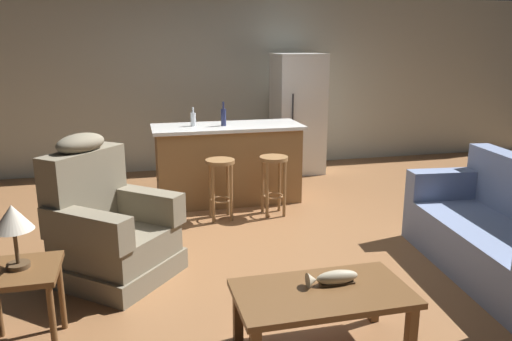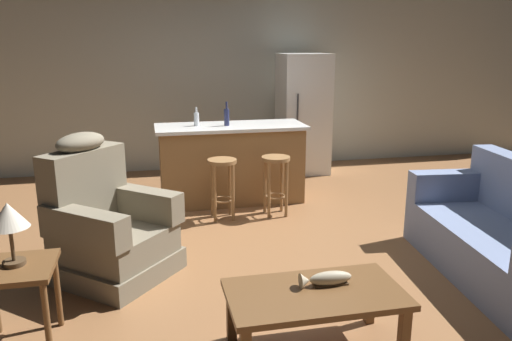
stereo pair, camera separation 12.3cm
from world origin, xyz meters
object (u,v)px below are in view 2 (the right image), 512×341
at_px(recliner_near_lamp, 107,226).
at_px(bottle_tall_green, 196,119).
at_px(fish_figurine, 326,279).
at_px(kitchen_island, 231,163).
at_px(table_lamp, 9,218).
at_px(refrigerator, 303,114).
at_px(couch, 508,239).
at_px(bar_stool_right, 276,175).
at_px(bar_stool_left, 222,178).
at_px(coffee_table, 315,299).
at_px(bottle_short_amber, 227,117).
at_px(end_table, 16,280).

height_order(recliner_near_lamp, bottle_tall_green, recliner_near_lamp).
bearing_deg(fish_figurine, kitchen_island, 91.38).
bearing_deg(table_lamp, refrigerator, 51.41).
xyz_separation_m(couch, recliner_near_lamp, (-3.24, 0.79, 0.08)).
bearing_deg(bar_stool_right, refrigerator, 64.02).
distance_m(bar_stool_left, bottle_tall_green, 0.90).
bearing_deg(bar_stool_left, table_lamp, -127.95).
height_order(bar_stool_left, bottle_tall_green, bottle_tall_green).
bearing_deg(bar_stool_left, kitchen_island, 72.06).
height_order(coffee_table, couch, couch).
bearing_deg(bottle_short_amber, bar_stool_right, -52.88).
distance_m(recliner_near_lamp, bar_stool_right, 2.10).
xyz_separation_m(table_lamp, bottle_short_amber, (1.79, 2.70, 0.19)).
relative_size(coffee_table, refrigerator, 0.62).
xyz_separation_m(couch, bar_stool_left, (-2.09, 1.93, 0.13)).
xyz_separation_m(fish_figurine, refrigerator, (1.22, 4.35, 0.42)).
xyz_separation_m(coffee_table, fish_figurine, (0.09, 0.06, 0.10)).
xyz_separation_m(fish_figurine, end_table, (-1.92, 0.40, -0.00)).
distance_m(coffee_table, couch, 2.01).
relative_size(fish_figurine, bottle_tall_green, 1.52).
relative_size(recliner_near_lamp, end_table, 2.14).
bearing_deg(couch, bar_stool_right, -46.42).
height_order(fish_figurine, refrigerator, refrigerator).
height_order(recliner_near_lamp, table_lamp, recliner_near_lamp).
distance_m(kitchen_island, bar_stool_left, 0.66).
distance_m(end_table, bottle_tall_green, 3.19).
relative_size(coffee_table, bar_stool_right, 1.62).
relative_size(couch, bottle_tall_green, 8.87).
distance_m(refrigerator, bottle_tall_green, 2.06).
xyz_separation_m(end_table, bar_stool_left, (1.64, 2.12, 0.01)).
height_order(bottle_tall_green, bottle_short_amber, bottle_short_amber).
height_order(coffee_table, bottle_tall_green, bottle_tall_green).
height_order(kitchen_island, refrigerator, refrigerator).
bearing_deg(table_lamp, end_table, -89.55).
relative_size(couch, bar_stool_left, 2.91).
distance_m(coffee_table, bar_stool_left, 2.59).
bearing_deg(coffee_table, bottle_tall_green, 96.86).
distance_m(coffee_table, bottle_tall_green, 3.34).
distance_m(coffee_table, bottle_short_amber, 3.26).
bearing_deg(table_lamp, coffee_table, -14.84).
distance_m(couch, recliner_near_lamp, 3.34).
xyz_separation_m(kitchen_island, bar_stool_right, (0.40, -0.63, -0.01)).
bearing_deg(end_table, recliner_near_lamp, 63.51).
height_order(coffee_table, bar_stool_left, bar_stool_left).
bearing_deg(refrigerator, recliner_near_lamp, -131.69).
relative_size(recliner_near_lamp, bar_stool_right, 1.76).
distance_m(end_table, table_lamp, 0.41).
bearing_deg(bottle_tall_green, refrigerator, 34.36).
distance_m(table_lamp, bar_stool_right, 3.10).
bearing_deg(bottle_tall_green, bar_stool_left, -73.36).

